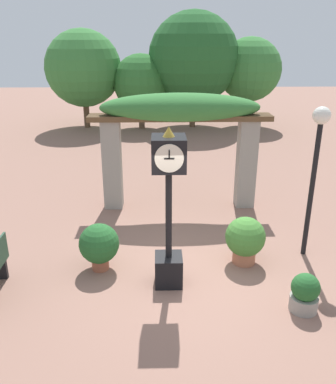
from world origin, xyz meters
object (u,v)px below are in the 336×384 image
Objects in this scene: lamp_post at (317,150)px; potted_plant_near_right at (305,293)px; pedestal_clock at (169,205)px; potted_plant_near_left at (245,239)px; potted_plant_far_left at (99,245)px.

potted_plant_near_right is at bearing -108.84° from lamp_post.
pedestal_clock is 3.02× the size of potted_plant_near_left.
potted_plant_far_left is (-2.82, -0.18, 0.00)m from potted_plant_near_left.
lamp_post is at bearing 71.16° from potted_plant_near_right.
potted_plant_near_right is 0.22× the size of lamp_post.
lamp_post is at bearing 19.71° from pedestal_clock.
potted_plant_near_right is (0.68, -1.52, -0.20)m from potted_plant_near_left.
pedestal_clock is 1.73m from potted_plant_far_left.
potted_plant_far_left reaches higher than potted_plant_near_right.
pedestal_clock reaches higher than potted_plant_far_left.
potted_plant_near_left is 2.82m from potted_plant_far_left.
pedestal_clock is at bearing -21.47° from potted_plant_far_left.
pedestal_clock reaches higher than potted_plant_near_left.
potted_plant_far_left is at bearing 158.53° from pedestal_clock.
lamp_post reaches higher than potted_plant_near_right.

